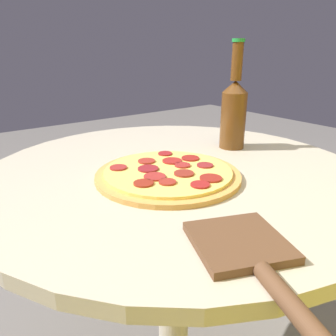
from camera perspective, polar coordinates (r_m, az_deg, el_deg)
The scene contains 4 objects.
table at distance 0.81m, azimuth 1.06°, elevation -12.71°, with size 0.84×0.84×0.77m.
pizza at distance 0.67m, azimuth 0.02°, elevation -0.96°, with size 0.30×0.30×0.02m.
beer_bottle at distance 0.87m, azimuth 11.38°, elevation 9.84°, with size 0.07×0.07×0.27m.
pizza_paddle at distance 0.43m, azimuth 14.41°, elevation -14.93°, with size 0.16×0.27×0.02m.
Camera 1 is at (0.42, 0.54, 1.02)m, focal length 35.00 mm.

